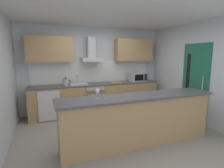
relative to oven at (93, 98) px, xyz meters
name	(u,v)px	position (x,y,z in m)	size (l,w,h in m)	color
ground	(117,132)	(0.14, -1.51, -0.47)	(5.42, 4.71, 0.02)	gray
ceiling	(117,14)	(0.14, -1.51, 2.15)	(5.42, 4.71, 0.02)	white
wall_back	(94,69)	(0.14, 0.41, 0.84)	(5.42, 0.12, 2.60)	silver
wall_right	(195,72)	(2.41, -1.51, 0.84)	(0.12, 4.71, 2.60)	silver
backsplash_tile	(94,72)	(0.14, 0.33, 0.77)	(3.76, 0.02, 0.66)	white
counter_back	(97,98)	(0.14, 0.03, -0.01)	(3.89, 0.60, 0.90)	tan
counter_island	(138,120)	(0.33, -2.16, 0.04)	(3.14, 0.64, 0.99)	tan
upper_cabinets	(95,50)	(0.14, 0.18, 1.45)	(3.84, 0.32, 0.70)	tan
side_door	(195,83)	(2.33, -1.59, 0.57)	(0.08, 0.85, 2.05)	#1E664C
oven	(93,98)	(0.00, 0.00, 0.00)	(0.60, 0.62, 0.80)	slate
refrigerator	(49,103)	(-1.28, 0.00, -0.03)	(0.58, 0.60, 0.85)	white
microwave	(138,77)	(1.51, -0.03, 0.59)	(0.50, 0.38, 0.30)	#B7BABC
sink	(78,84)	(-0.45, 0.01, 0.47)	(0.50, 0.40, 0.26)	silver
kettle	(66,82)	(-0.80, -0.03, 0.55)	(0.29, 0.15, 0.24)	#B7BABC
range_hood	(91,54)	(0.00, 0.13, 1.33)	(0.62, 0.45, 0.72)	#B7BABC
wine_glass	(97,92)	(-0.49, -2.11, 0.65)	(0.08, 0.08, 0.18)	silver
chopping_board	(116,82)	(0.73, -0.02, 0.45)	(0.34, 0.22, 0.02)	tan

